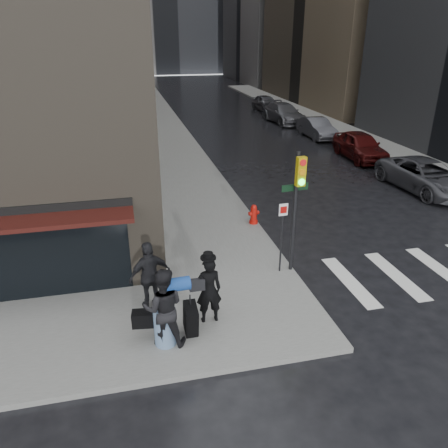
{
  "coord_description": "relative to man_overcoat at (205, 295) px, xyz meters",
  "views": [
    {
      "loc": [
        -2.9,
        -9.37,
        7.04
      ],
      "look_at": [
        0.06,
        3.27,
        1.3
      ],
      "focal_mm": 35.0,
      "sensor_mm": 36.0,
      "label": 1
    }
  ],
  "objects": [
    {
      "name": "ground",
      "position": [
        1.25,
        0.23,
        -0.99
      ],
      "size": [
        140.0,
        140.0,
        0.0
      ],
      "primitive_type": "plane",
      "color": "black",
      "rests_on": "ground"
    },
    {
      "name": "sidewalk_left",
      "position": [
        1.25,
        27.23,
        -0.92
      ],
      "size": [
        4.0,
        50.0,
        0.15
      ],
      "primitive_type": "cube",
      "color": "slate",
      "rests_on": "ground"
    },
    {
      "name": "sidewalk_right",
      "position": [
        14.75,
        27.23,
        -0.92
      ],
      "size": [
        3.0,
        50.0,
        0.15
      ],
      "primitive_type": "cube",
      "color": "slate",
      "rests_on": "ground"
    },
    {
      "name": "man_overcoat",
      "position": [
        0.0,
        0.0,
        0.0
      ],
      "size": [
        1.03,
        1.01,
        2.01
      ],
      "rotation": [
        0.0,
        0.0,
        3.15
      ],
      "color": "black",
      "rests_on": "ground"
    },
    {
      "name": "man_jeans",
      "position": [
        -1.09,
        -0.56,
        0.17
      ],
      "size": [
        1.42,
        0.9,
        2.02
      ],
      "rotation": [
        0.0,
        0.0,
        3.01
      ],
      "color": "black",
      "rests_on": "ground"
    },
    {
      "name": "man_greycoat",
      "position": [
        -1.28,
        1.01,
        0.14
      ],
      "size": [
        1.24,
        0.77,
        1.96
      ],
      "rotation": [
        0.0,
        0.0,
        3.42
      ],
      "color": "black",
      "rests_on": "ground"
    },
    {
      "name": "traffic_light",
      "position": [
        3.12,
        2.04,
        1.6
      ],
      "size": [
        0.95,
        0.47,
        3.79
      ],
      "rotation": [
        0.0,
        0.0,
        0.09
      ],
      "color": "black",
      "rests_on": "ground"
    },
    {
      "name": "fire_hydrant",
      "position": [
        3.05,
        5.86,
        -0.5
      ],
      "size": [
        0.44,
        0.34,
        0.77
      ],
      "rotation": [
        0.0,
        0.0,
        0.17
      ],
      "color": "#B7120B",
      "rests_on": "ground"
    },
    {
      "name": "parked_car_0",
      "position": [
        12.29,
        8.11,
        -0.26
      ],
      "size": [
        2.79,
        5.43,
        1.46
      ],
      "primitive_type": "imported",
      "rotation": [
        0.0,
        0.0,
        0.07
      ],
      "color": "#424247",
      "rests_on": "ground"
    },
    {
      "name": "parked_car_1",
      "position": [
        12.12,
        14.03,
        -0.19
      ],
      "size": [
        2.12,
        4.78,
        1.6
      ],
      "primitive_type": "imported",
      "rotation": [
        0.0,
        0.0,
        -0.05
      ],
      "color": "#3F0D0C",
      "rests_on": "ground"
    },
    {
      "name": "parked_car_2",
      "position": [
        12.0,
        19.95,
        -0.3
      ],
      "size": [
        1.5,
        4.22,
        1.39
      ],
      "primitive_type": "imported",
      "rotation": [
        0.0,
        0.0,
        0.01
      ],
      "color": "#434348",
      "rests_on": "ground"
    },
    {
      "name": "parked_car_3",
      "position": [
        11.66,
        25.87,
        -0.21
      ],
      "size": [
        2.66,
        5.54,
        1.56
      ],
      "primitive_type": "imported",
      "rotation": [
        0.0,
        0.0,
        0.09
      ],
      "color": "#47484C",
      "rests_on": "ground"
    },
    {
      "name": "parked_car_4",
      "position": [
        12.05,
        31.79,
        -0.26
      ],
      "size": [
        2.11,
        4.46,
        1.47
      ],
      "primitive_type": "imported",
      "rotation": [
        0.0,
        0.0,
        0.09
      ],
      "color": "#45454A",
      "rests_on": "ground"
    }
  ]
}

